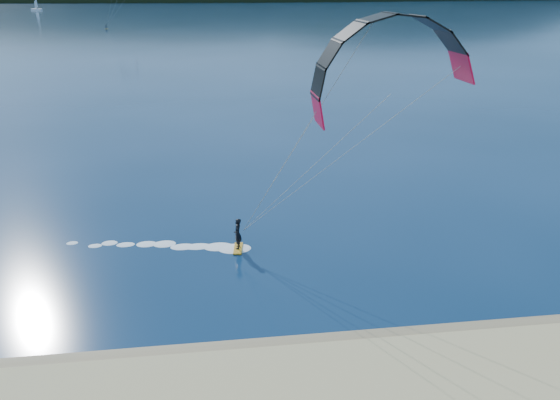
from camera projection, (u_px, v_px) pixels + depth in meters
name	position (u px, v px, depth m)	size (l,w,h in m)	color
wet_sand	(241.00, 358.00, 22.98)	(220.00, 2.50, 0.10)	#88724F
headland	(206.00, 0.00, 706.73)	(1200.00, 310.00, 140.00)	black
kitesurfer_near	(382.00, 100.00, 26.94)	(22.50, 6.61, 12.99)	#C38517
sailboat	(37.00, 9.00, 375.24)	(7.55, 4.69, 10.50)	white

